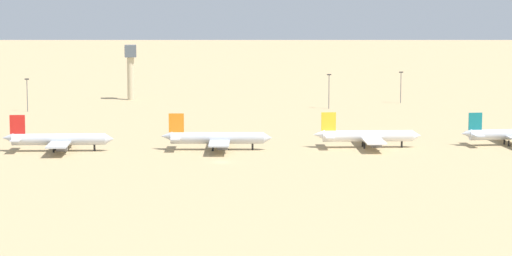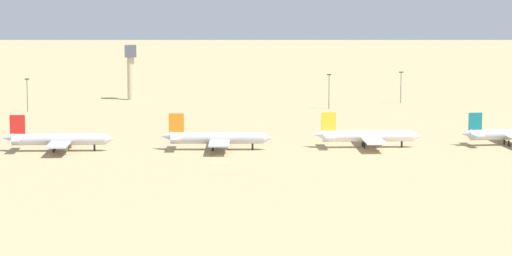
{
  "view_description": "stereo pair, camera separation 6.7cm",
  "coord_description": "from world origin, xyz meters",
  "px_view_note": "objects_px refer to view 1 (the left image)",
  "views": [
    {
      "loc": [
        -35.27,
        -323.05,
        53.74
      ],
      "look_at": [
        14.3,
        30.2,
        6.0
      ],
      "focal_mm": 77.7,
      "sensor_mm": 36.0,
      "label": 1
    },
    {
      "loc": [
        -35.2,
        -323.06,
        53.74
      ],
      "look_at": [
        14.3,
        30.2,
        6.0
      ],
      "focal_mm": 77.7,
      "sensor_mm": 36.0,
      "label": 2
    }
  ],
  "objects_px": {
    "parked_jet_teal_4": "(510,134)",
    "light_pole_west": "(329,89)",
    "parked_jet_yellow_3": "(367,136)",
    "parked_jet_red_1": "(58,139)",
    "parked_jet_orange_2": "(216,138)",
    "light_pole_mid": "(27,92)",
    "light_pole_east": "(401,85)",
    "control_tower": "(131,67)"
  },
  "relations": [
    {
      "from": "parked_jet_red_1",
      "to": "light_pole_mid",
      "type": "bearing_deg",
      "value": 104.04
    },
    {
      "from": "control_tower",
      "to": "light_pole_mid",
      "type": "relative_size",
      "value": 1.81
    },
    {
      "from": "light_pole_west",
      "to": "light_pole_mid",
      "type": "relative_size",
      "value": 1.07
    },
    {
      "from": "light_pole_west",
      "to": "light_pole_mid",
      "type": "bearing_deg",
      "value": 176.74
    },
    {
      "from": "parked_jet_red_1",
      "to": "parked_jet_teal_4",
      "type": "bearing_deg",
      "value": 2.73
    },
    {
      "from": "parked_jet_orange_2",
      "to": "light_pole_east",
      "type": "relative_size",
      "value": 2.56
    },
    {
      "from": "parked_jet_red_1",
      "to": "light_pole_mid",
      "type": "height_order",
      "value": "light_pole_mid"
    },
    {
      "from": "parked_jet_orange_2",
      "to": "parked_jet_teal_4",
      "type": "bearing_deg",
      "value": 6.02
    },
    {
      "from": "parked_jet_yellow_3",
      "to": "parked_jet_teal_4",
      "type": "height_order",
      "value": "parked_jet_yellow_3"
    },
    {
      "from": "parked_jet_red_1",
      "to": "parked_jet_yellow_3",
      "type": "bearing_deg",
      "value": 2.14
    },
    {
      "from": "parked_jet_red_1",
      "to": "light_pole_west",
      "type": "xyz_separation_m",
      "value": [
        108.74,
        102.92,
        4.7
      ]
    },
    {
      "from": "parked_jet_orange_2",
      "to": "parked_jet_teal_4",
      "type": "distance_m",
      "value": 96.41
    },
    {
      "from": "parked_jet_yellow_3",
      "to": "parked_jet_teal_4",
      "type": "xyz_separation_m",
      "value": [
        47.64,
        -1.37,
        -0.2
      ]
    },
    {
      "from": "light_pole_east",
      "to": "control_tower",
      "type": "bearing_deg",
      "value": 165.71
    },
    {
      "from": "light_pole_east",
      "to": "light_pole_west",
      "type": "bearing_deg",
      "value": -154.98
    },
    {
      "from": "parked_jet_orange_2",
      "to": "light_pole_east",
      "type": "distance_m",
      "value": 155.79
    },
    {
      "from": "parked_jet_red_1",
      "to": "control_tower",
      "type": "height_order",
      "value": "control_tower"
    },
    {
      "from": "parked_jet_teal_4",
      "to": "light_pole_mid",
      "type": "xyz_separation_m",
      "value": [
        -162.52,
        117.42,
        4.43
      ]
    },
    {
      "from": "parked_jet_yellow_3",
      "to": "parked_jet_teal_4",
      "type": "bearing_deg",
      "value": 3.94
    },
    {
      "from": "parked_jet_teal_4",
      "to": "control_tower",
      "type": "height_order",
      "value": "control_tower"
    },
    {
      "from": "light_pole_mid",
      "to": "light_pole_east",
      "type": "relative_size",
      "value": 0.98
    },
    {
      "from": "parked_jet_teal_4",
      "to": "light_pole_west",
      "type": "bearing_deg",
      "value": 109.43
    },
    {
      "from": "light_pole_west",
      "to": "light_pole_east",
      "type": "distance_m",
      "value": 39.39
    },
    {
      "from": "light_pole_west",
      "to": "light_pole_east",
      "type": "xyz_separation_m",
      "value": [
        35.69,
        16.66,
        -0.39
      ]
    },
    {
      "from": "parked_jet_red_1",
      "to": "parked_jet_orange_2",
      "type": "distance_m",
      "value": 50.05
    },
    {
      "from": "parked_jet_yellow_3",
      "to": "light_pole_east",
      "type": "relative_size",
      "value": 2.52
    },
    {
      "from": "parked_jet_red_1",
      "to": "light_pole_east",
      "type": "bearing_deg",
      "value": 45.24
    },
    {
      "from": "parked_jet_orange_2",
      "to": "light_pole_mid",
      "type": "relative_size",
      "value": 2.6
    },
    {
      "from": "control_tower",
      "to": "parked_jet_teal_4",
      "type": "bearing_deg",
      "value": -52.8
    },
    {
      "from": "parked_jet_yellow_3",
      "to": "parked_jet_red_1",
      "type": "bearing_deg",
      "value": -177.89
    },
    {
      "from": "control_tower",
      "to": "light_pole_east",
      "type": "distance_m",
      "value": 121.19
    },
    {
      "from": "light_pole_mid",
      "to": "parked_jet_orange_2",
      "type": "bearing_deg",
      "value": -59.91
    },
    {
      "from": "parked_jet_teal_4",
      "to": "parked_jet_red_1",
      "type": "bearing_deg",
      "value": 177.78
    },
    {
      "from": "parked_jet_red_1",
      "to": "light_pole_west",
      "type": "height_order",
      "value": "light_pole_west"
    },
    {
      "from": "parked_jet_orange_2",
      "to": "parked_jet_yellow_3",
      "type": "distance_m",
      "value": 48.75
    },
    {
      "from": "parked_jet_red_1",
      "to": "parked_jet_orange_2",
      "type": "height_order",
      "value": "parked_jet_orange_2"
    },
    {
      "from": "parked_jet_teal_4",
      "to": "light_pole_west",
      "type": "relative_size",
      "value": 2.26
    },
    {
      "from": "light_pole_west",
      "to": "control_tower",
      "type": "bearing_deg",
      "value": 150.3
    },
    {
      "from": "parked_jet_red_1",
      "to": "light_pole_east",
      "type": "relative_size",
      "value": 2.54
    },
    {
      "from": "control_tower",
      "to": "light_pole_west",
      "type": "height_order",
      "value": "control_tower"
    },
    {
      "from": "parked_jet_red_1",
      "to": "parked_jet_orange_2",
      "type": "xyz_separation_m",
      "value": [
        49.87,
        -4.16,
        0.03
      ]
    },
    {
      "from": "parked_jet_orange_2",
      "to": "light_pole_west",
      "type": "bearing_deg",
      "value": 69.13
    }
  ]
}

